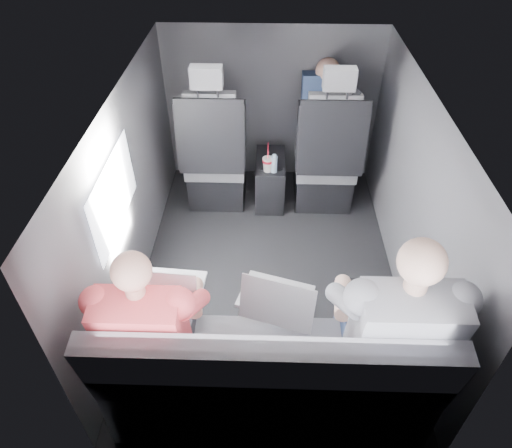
{
  "coord_description": "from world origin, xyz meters",
  "views": [
    {
      "loc": [
        -0.02,
        -2.32,
        2.44
      ],
      "look_at": [
        -0.09,
        -0.05,
        0.49
      ],
      "focal_mm": 32.0,
      "sensor_mm": 36.0,
      "label": 1
    }
  ],
  "objects_px": {
    "rear_bench": "(268,380)",
    "passenger_rear_right": "(390,326)",
    "center_console": "(270,180)",
    "passenger_front_right": "(324,110)",
    "laptop_silver": "(276,299)",
    "laptop_black": "(376,298)",
    "passenger_rear_left": "(154,325)",
    "front_seat_right": "(326,163)",
    "laptop_white": "(167,290)",
    "water_bottle": "(274,164)",
    "soda_cup": "(268,164)",
    "front_seat_left": "(216,162)"
  },
  "relations": [
    {
      "from": "front_seat_left",
      "to": "front_seat_right",
      "type": "xyz_separation_m",
      "value": [
        0.9,
        0.0,
        0.0
      ]
    },
    {
      "from": "soda_cup",
      "to": "front_seat_right",
      "type": "bearing_deg",
      "value": 14.37
    },
    {
      "from": "center_console",
      "to": "water_bottle",
      "type": "bearing_deg",
      "value": -80.89
    },
    {
      "from": "laptop_black",
      "to": "front_seat_right",
      "type": "bearing_deg",
      "value": 93.38
    },
    {
      "from": "water_bottle",
      "to": "passenger_front_right",
      "type": "distance_m",
      "value": 0.62
    },
    {
      "from": "laptop_silver",
      "to": "passenger_front_right",
      "type": "bearing_deg",
      "value": 78.39
    },
    {
      "from": "laptop_silver",
      "to": "passenger_front_right",
      "type": "relative_size",
      "value": 0.58
    },
    {
      "from": "center_console",
      "to": "laptop_black",
      "type": "bearing_deg",
      "value": -71.76
    },
    {
      "from": "front_seat_left",
      "to": "water_bottle",
      "type": "bearing_deg",
      "value": -15.18
    },
    {
      "from": "front_seat_right",
      "to": "laptop_silver",
      "type": "height_order",
      "value": "front_seat_right"
    },
    {
      "from": "front_seat_right",
      "to": "laptop_white",
      "type": "relative_size",
      "value": 3.37
    },
    {
      "from": "center_console",
      "to": "soda_cup",
      "type": "height_order",
      "value": "soda_cup"
    },
    {
      "from": "front_seat_left",
      "to": "rear_bench",
      "type": "distance_m",
      "value": 1.96
    },
    {
      "from": "front_seat_right",
      "to": "laptop_black",
      "type": "bearing_deg",
      "value": -86.62
    },
    {
      "from": "center_console",
      "to": "soda_cup",
      "type": "distance_m",
      "value": 0.31
    },
    {
      "from": "center_console",
      "to": "passenger_rear_left",
      "type": "bearing_deg",
      "value": -106.96
    },
    {
      "from": "front_seat_left",
      "to": "center_console",
      "type": "height_order",
      "value": "front_seat_left"
    },
    {
      "from": "rear_bench",
      "to": "passenger_rear_left",
      "type": "xyz_separation_m",
      "value": [
        -0.56,
        0.1,
        0.31
      ]
    },
    {
      "from": "laptop_white",
      "to": "passenger_rear_right",
      "type": "distance_m",
      "value": 1.13
    },
    {
      "from": "rear_bench",
      "to": "passenger_front_right",
      "type": "distance_m",
      "value": 2.24
    },
    {
      "from": "laptop_white",
      "to": "water_bottle",
      "type": "bearing_deg",
      "value": 69.09
    },
    {
      "from": "laptop_silver",
      "to": "laptop_black",
      "type": "relative_size",
      "value": 1.28
    },
    {
      "from": "rear_bench",
      "to": "center_console",
      "type": "bearing_deg",
      "value": 90.0
    },
    {
      "from": "water_bottle",
      "to": "laptop_white",
      "type": "distance_m",
      "value": 1.58
    },
    {
      "from": "rear_bench",
      "to": "water_bottle",
      "type": "distance_m",
      "value": 1.78
    },
    {
      "from": "soda_cup",
      "to": "passenger_rear_left",
      "type": "xyz_separation_m",
      "value": [
        -0.54,
        -1.69,
        0.15
      ]
    },
    {
      "from": "laptop_silver",
      "to": "center_console",
      "type": "bearing_deg",
      "value": 91.13
    },
    {
      "from": "front_seat_left",
      "to": "rear_bench",
      "type": "height_order",
      "value": "front_seat_left"
    },
    {
      "from": "laptop_silver",
      "to": "rear_bench",
      "type": "bearing_deg",
      "value": -97.21
    },
    {
      "from": "passenger_front_right",
      "to": "laptop_silver",
      "type": "bearing_deg",
      "value": -101.61
    },
    {
      "from": "laptop_black",
      "to": "rear_bench",
      "type": "bearing_deg",
      "value": -152.25
    },
    {
      "from": "center_console",
      "to": "passenger_rear_left",
      "type": "distance_m",
      "value": 1.97
    },
    {
      "from": "laptop_white",
      "to": "soda_cup",
      "type": "bearing_deg",
      "value": 70.88
    },
    {
      "from": "rear_bench",
      "to": "laptop_white",
      "type": "relative_size",
      "value": 4.26
    },
    {
      "from": "rear_bench",
      "to": "front_seat_right",
      "type": "bearing_deg",
      "value": 76.69
    },
    {
      "from": "soda_cup",
      "to": "water_bottle",
      "type": "height_order",
      "value": "soda_cup"
    },
    {
      "from": "passenger_rear_left",
      "to": "center_console",
      "type": "bearing_deg",
      "value": 73.04
    },
    {
      "from": "passenger_rear_left",
      "to": "front_seat_left",
      "type": "bearing_deg",
      "value": 86.43
    },
    {
      "from": "front_seat_right",
      "to": "soda_cup",
      "type": "distance_m",
      "value": 0.49
    },
    {
      "from": "laptop_white",
      "to": "passenger_front_right",
      "type": "xyz_separation_m",
      "value": [
        0.96,
        1.86,
        0.11
      ]
    },
    {
      "from": "rear_bench",
      "to": "passenger_rear_left",
      "type": "bearing_deg",
      "value": 170.34
    },
    {
      "from": "rear_bench",
      "to": "passenger_rear_right",
      "type": "xyz_separation_m",
      "value": [
        0.58,
        0.09,
        0.34
      ]
    },
    {
      "from": "laptop_black",
      "to": "front_seat_left",
      "type": "bearing_deg",
      "value": 121.65
    },
    {
      "from": "laptop_black",
      "to": "passenger_rear_right",
      "type": "bearing_deg",
      "value": -80.85
    },
    {
      "from": "front_seat_right",
      "to": "rear_bench",
      "type": "relative_size",
      "value": 0.79
    },
    {
      "from": "front_seat_right",
      "to": "rear_bench",
      "type": "xyz_separation_m",
      "value": [
        -0.45,
        -1.9,
        -0.09
      ]
    },
    {
      "from": "laptop_silver",
      "to": "laptop_white",
      "type": "bearing_deg",
      "value": 175.75
    },
    {
      "from": "passenger_rear_right",
      "to": "center_console",
      "type": "bearing_deg",
      "value": 107.32
    },
    {
      "from": "soda_cup",
      "to": "passenger_rear_left",
      "type": "height_order",
      "value": "passenger_rear_left"
    },
    {
      "from": "center_console",
      "to": "passenger_rear_right",
      "type": "xyz_separation_m",
      "value": [
        0.58,
        -1.85,
        0.45
      ]
    }
  ]
}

